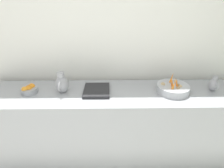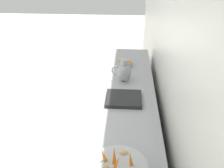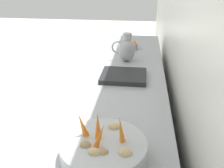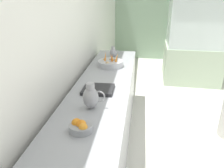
% 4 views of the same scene
% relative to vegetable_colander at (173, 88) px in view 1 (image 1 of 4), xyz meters
% --- Properties ---
extents(tile_wall_left, '(0.10, 8.27, 3.00)m').
position_rel_vegetable_colander_xyz_m(tile_wall_left, '(-0.44, -0.17, 0.52)').
color(tile_wall_left, white).
rests_on(tile_wall_left, ground_plane).
extents(prep_counter, '(0.66, 3.21, 0.94)m').
position_rel_vegetable_colander_xyz_m(prep_counter, '(0.00, -0.67, -0.51)').
color(prep_counter, '#9EA0A5').
rests_on(prep_counter, ground_plane).
extents(vegetable_colander, '(0.37, 0.37, 0.22)m').
position_rel_vegetable_colander_xyz_m(vegetable_colander, '(0.00, 0.00, 0.00)').
color(vegetable_colander, '#ADAFB5').
rests_on(vegetable_colander, prep_counter).
extents(orange_bowl, '(0.19, 0.19, 0.10)m').
position_rel_vegetable_colander_xyz_m(orange_bowl, '(-0.00, -1.68, -0.00)').
color(orange_bowl, gray).
rests_on(orange_bowl, prep_counter).
extents(metal_pitcher_tall, '(0.21, 0.15, 0.25)m').
position_rel_vegetable_colander_xyz_m(metal_pitcher_tall, '(-0.00, -1.29, 0.07)').
color(metal_pitcher_tall, '#939399').
rests_on(metal_pitcher_tall, prep_counter).
extents(metal_pitcher_short, '(0.16, 0.11, 0.18)m').
position_rel_vegetable_colander_xyz_m(metal_pitcher_short, '(-0.02, 0.48, 0.04)').
color(metal_pitcher_short, '#939399').
rests_on(metal_pitcher_short, prep_counter).
extents(counter_sink_basin, '(0.34, 0.30, 0.04)m').
position_rel_vegetable_colander_xyz_m(counter_sink_basin, '(-0.01, -0.89, -0.03)').
color(counter_sink_basin, '#232326').
rests_on(counter_sink_basin, prep_counter).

